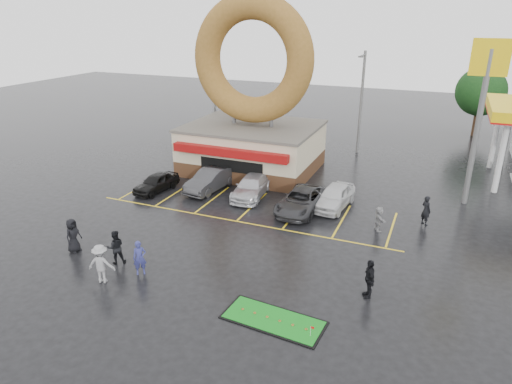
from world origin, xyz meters
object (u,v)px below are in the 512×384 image
at_px(car_silver, 252,187).
at_px(donut_shop, 252,115).
at_px(car_white, 335,196).
at_px(car_black, 156,183).
at_px(shell_sign, 484,93).
at_px(car_dgrey, 211,180).
at_px(streetlight_left, 214,92).
at_px(putting_green, 273,320).
at_px(car_grey, 301,201).
at_px(person_blue, 140,258).
at_px(dumpster, 191,160).
at_px(person_cameraman, 369,278).
at_px(streetlight_mid, 361,101).

bearing_deg(car_silver, donut_shop, 107.27).
bearing_deg(car_white, car_black, -164.17).
distance_m(shell_sign, car_white, 11.14).
xyz_separation_m(car_dgrey, car_white, (9.02, 0.34, -0.02)).
relative_size(streetlight_left, putting_green, 2.03).
bearing_deg(car_grey, streetlight_left, 137.49).
bearing_deg(putting_green, shell_sign, 66.11).
distance_m(streetlight_left, car_grey, 19.27).
relative_size(car_black, car_grey, 0.75).
distance_m(car_silver, person_blue, 11.53).
xyz_separation_m(person_blue, putting_green, (7.34, -0.93, -0.85)).
xyz_separation_m(car_dgrey, car_grey, (7.19, -1.06, -0.06)).
height_order(streetlight_left, dumpster, streetlight_left).
distance_m(shell_sign, person_cameraman, 15.53).
bearing_deg(car_dgrey, streetlight_mid, 66.87).
relative_size(car_dgrey, car_white, 1.06).
xyz_separation_m(streetlight_left, person_blue, (8.21, -23.81, -3.90)).
height_order(streetlight_mid, car_white, streetlight_mid).
bearing_deg(car_black, streetlight_left, 108.10).
xyz_separation_m(car_black, person_cameraman, (16.34, -7.34, 0.28)).
height_order(donut_shop, person_cameraman, donut_shop).
distance_m(car_grey, person_cameraman, 9.81).
distance_m(streetlight_left, car_white, 19.67).
distance_m(car_dgrey, person_blue, 11.65).
distance_m(dumpster, putting_green, 21.20).
xyz_separation_m(car_dgrey, dumpster, (-3.93, 3.99, -0.12)).
bearing_deg(donut_shop, person_cameraman, -50.66).
xyz_separation_m(car_dgrey, person_cameraman, (12.86, -9.07, 0.16)).
distance_m(donut_shop, streetlight_mid, 10.59).
bearing_deg(person_cameraman, car_white, 177.61).
bearing_deg(car_grey, shell_sign, 32.36).
xyz_separation_m(car_white, person_cameraman, (3.84, -9.41, 0.18)).
xyz_separation_m(car_white, dumpster, (-12.95, 3.65, -0.10)).
bearing_deg(car_white, dumpster, 170.68).
distance_m(person_blue, person_cameraman, 10.93).
distance_m(streetlight_mid, car_white, 13.68).
relative_size(shell_sign, person_cameraman, 5.68).
distance_m(shell_sign, car_grey, 13.07).
bearing_deg(car_grey, car_white, 40.43).
bearing_deg(person_cameraman, streetlight_mid, 167.69).
distance_m(shell_sign, car_black, 22.40).
xyz_separation_m(car_black, car_dgrey, (3.48, 1.73, 0.13)).
bearing_deg(shell_sign, putting_green, -113.89).
bearing_deg(car_silver, car_grey, -20.63).
xyz_separation_m(donut_shop, person_cameraman, (11.88, -14.49, -3.53)).
height_order(shell_sign, putting_green, shell_sign).
relative_size(donut_shop, dumpster, 7.50).
bearing_deg(streetlight_mid, donut_shop, -131.38).
height_order(person_cameraman, dumpster, person_cameraman).
distance_m(car_grey, car_white, 2.31).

